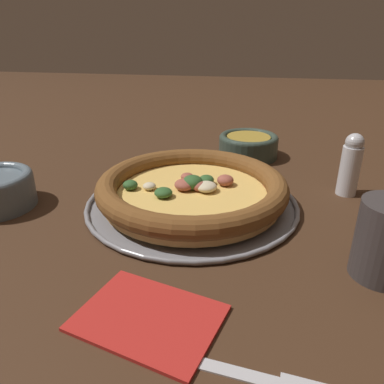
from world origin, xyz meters
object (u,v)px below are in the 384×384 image
object	(u,v)px
pizza_tray	(192,203)
pizza	(192,189)
bowl_near	(248,145)
pepper_shaker	(351,165)
fork	(227,370)
napkin	(150,316)

from	to	relation	value
pizza_tray	pizza	distance (m)	0.02
pizza_tray	bowl_near	world-z (taller)	bowl_near
pepper_shaker	fork	bearing A→B (deg)	-113.48
bowl_near	napkin	size ratio (longest dim) A/B	0.80
pizza	napkin	xyz separation A→B (m)	(0.00, -0.25, -0.02)
pizza	napkin	bearing A→B (deg)	-89.58
napkin	pepper_shaker	size ratio (longest dim) A/B	1.50
fork	pepper_shaker	distance (m)	0.42
pepper_shaker	napkin	bearing A→B (deg)	-125.97
bowl_near	fork	xyz separation A→B (m)	(0.00, -0.54, -0.02)
bowl_near	napkin	bearing A→B (deg)	-98.63
pizza	bowl_near	distance (m)	0.26
bowl_near	pepper_shaker	xyz separation A→B (m)	(0.17, -0.16, 0.03)
pizza	fork	world-z (taller)	pizza
pizza_tray	pizza	world-z (taller)	pizza
pizza	fork	bearing A→B (deg)	-74.97
pepper_shaker	pizza	bearing A→B (deg)	-160.82
pizza	pepper_shaker	size ratio (longest dim) A/B	2.83
bowl_near	napkin	distance (m)	0.50
pizza_tray	bowl_near	xyz separation A→B (m)	(0.08, 0.25, 0.02)
bowl_near	fork	bearing A→B (deg)	-89.81
pizza	pizza_tray	bearing A→B (deg)	-53.49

